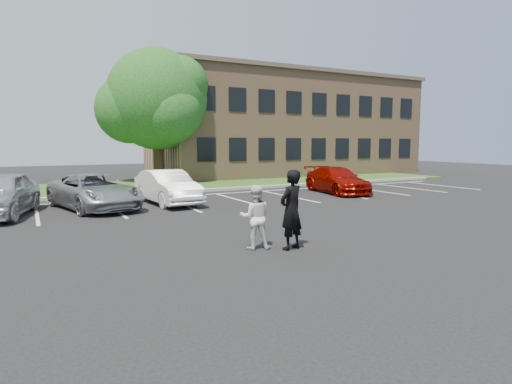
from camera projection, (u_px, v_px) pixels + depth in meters
ground_plane at (273, 241)px, 11.65m from camera, size 90.00×90.00×0.00m
curb at (156, 193)px, 22.15m from camera, size 40.00×0.30×0.15m
grass_strip at (138, 187)px, 25.66m from camera, size 44.00×8.00×0.08m
stall_lines at (203, 199)px, 20.15m from camera, size 34.00×5.36×0.01m
office_building at (284, 125)px, 36.99m from camera, size 22.40×10.40×8.30m
tree at (158, 102)px, 28.19m from camera, size 7.80×7.20×8.80m
man_black_suit at (291, 210)px, 10.67m from camera, size 0.85×0.70×2.01m
man_white_shirt at (255, 217)px, 10.74m from camera, size 0.97×0.88×1.62m
car_silver_minivan at (94, 191)px, 17.25m from camera, size 3.56×5.58×1.43m
car_white_sedan at (168, 187)px, 18.66m from camera, size 1.97×4.61×1.48m
car_red_compact at (337, 180)px, 22.74m from camera, size 2.58×4.93×1.37m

